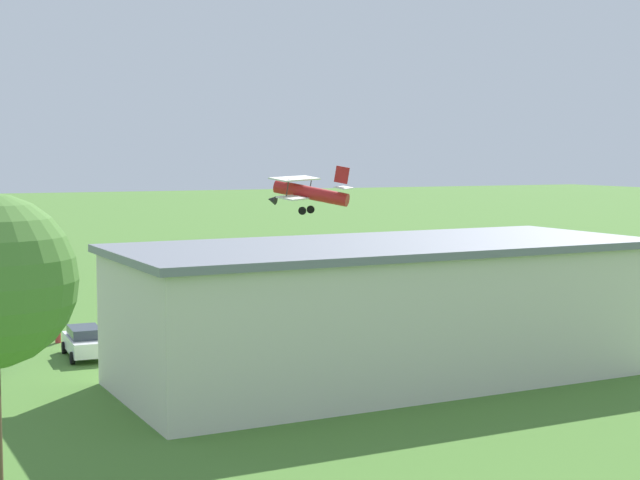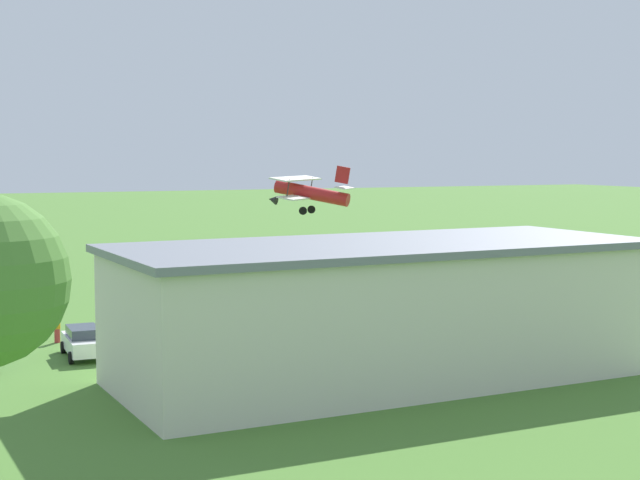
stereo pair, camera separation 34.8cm
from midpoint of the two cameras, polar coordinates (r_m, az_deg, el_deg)
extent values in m
plane|color=#47752D|center=(81.27, -6.00, -2.54)|extent=(400.00, 400.00, 0.00)
cube|color=beige|center=(46.70, 3.67, -4.34)|extent=(25.53, 11.16, 6.19)
cube|color=slate|center=(46.28, 3.70, -0.34)|extent=(26.15, 11.78, 0.35)
cube|color=#384251|center=(51.21, 0.73, -4.12)|extent=(8.80, 0.51, 5.07)
cylinder|color=#B21E1E|center=(77.87, -0.65, 2.75)|extent=(5.21, 5.15, 2.08)
cone|color=black|center=(79.14, -2.96, 2.36)|extent=(1.10, 1.10, 0.85)
cube|color=silver|center=(78.13, -1.14, 2.55)|extent=(6.63, 6.70, 0.36)
cube|color=silver|center=(78.31, -1.56, 3.61)|extent=(6.63, 6.70, 0.36)
cube|color=#B21E1E|center=(76.96, 1.15, 3.83)|extent=(1.00, 0.98, 1.47)
cube|color=silver|center=(76.94, 1.27, 3.07)|extent=(2.47, 2.49, 0.23)
cylinder|color=black|center=(78.96, -0.68, 1.79)|extent=(0.55, 0.55, 0.64)
cylinder|color=black|center=(77.19, -1.17, 1.72)|extent=(0.55, 0.55, 0.64)
cylinder|color=#332D28|center=(80.61, -0.69, 3.14)|extent=(0.29, 0.29, 1.51)
cylinder|color=#332D28|center=(75.83, -2.05, 3.02)|extent=(0.29, 0.29, 1.51)
cube|color=white|center=(53.16, -13.77, -5.93)|extent=(1.88, 4.40, 0.77)
cube|color=#2D3842|center=(53.04, -13.78, -5.24)|extent=(1.60, 2.48, 0.53)
cylinder|color=black|center=(51.94, -12.56, -6.60)|extent=(0.24, 0.65, 0.64)
cylinder|color=black|center=(51.68, -14.45, -6.70)|extent=(0.24, 0.65, 0.64)
cylinder|color=black|center=(54.80, -13.10, -6.00)|extent=(0.24, 0.65, 0.64)
cylinder|color=black|center=(54.55, -14.90, -6.09)|extent=(0.24, 0.65, 0.64)
cylinder|color=#B23333|center=(57.64, -15.23, -5.43)|extent=(0.35, 0.35, 0.79)
cylinder|color=orange|center=(57.52, -15.25, -4.77)|extent=(0.41, 0.41, 0.56)
sphere|color=brown|center=(57.46, -15.26, -4.39)|extent=(0.21, 0.21, 0.21)
cylinder|color=navy|center=(65.48, 6.89, -4.04)|extent=(0.44, 0.44, 0.80)
cylinder|color=navy|center=(65.37, 6.90, -3.45)|extent=(0.52, 0.52, 0.56)
sphere|color=beige|center=(65.32, 6.90, -3.11)|extent=(0.22, 0.22, 0.22)
camera|label=1|loc=(0.17, -90.15, -0.01)|focal=54.77mm
camera|label=2|loc=(0.17, 89.85, 0.01)|focal=54.77mm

